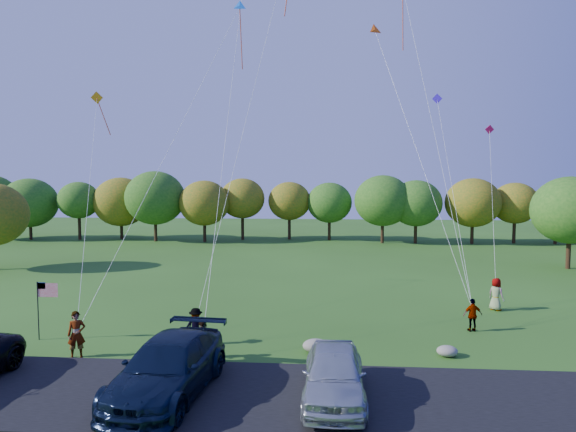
{
  "coord_description": "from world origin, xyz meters",
  "views": [
    {
      "loc": [
        4.63,
        -20.58,
        7.36
      ],
      "look_at": [
        2.57,
        6.0,
        5.35
      ],
      "focal_mm": 32.0,
      "sensor_mm": 36.0,
      "label": 1
    }
  ],
  "objects_px": {
    "flyer_d": "(473,315)",
    "flyer_b": "(203,340)",
    "flyer_a": "(77,334)",
    "flyer_c": "(196,326)",
    "flyer_e": "(496,294)",
    "minivan_silver": "(334,374)",
    "minivan_navy": "(168,368)"
  },
  "relations": [
    {
      "from": "flyer_b",
      "to": "flyer_c",
      "type": "distance_m",
      "value": 1.95
    },
    {
      "from": "flyer_a",
      "to": "flyer_e",
      "type": "bearing_deg",
      "value": -0.05
    },
    {
      "from": "flyer_a",
      "to": "flyer_b",
      "type": "distance_m",
      "value": 5.22
    },
    {
      "from": "minivan_navy",
      "to": "flyer_e",
      "type": "xyz_separation_m",
      "value": [
        14.64,
        12.4,
        -0.09
      ]
    },
    {
      "from": "minivan_navy",
      "to": "flyer_e",
      "type": "distance_m",
      "value": 19.18
    },
    {
      "from": "minivan_navy",
      "to": "flyer_b",
      "type": "bearing_deg",
      "value": 90.43
    },
    {
      "from": "minivan_navy",
      "to": "flyer_c",
      "type": "bearing_deg",
      "value": 100.31
    },
    {
      "from": "flyer_b",
      "to": "flyer_e",
      "type": "distance_m",
      "value": 16.81
    },
    {
      "from": "flyer_a",
      "to": "flyer_b",
      "type": "xyz_separation_m",
      "value": [
        5.21,
        0.21,
        -0.18
      ]
    },
    {
      "from": "flyer_c",
      "to": "flyer_d",
      "type": "xyz_separation_m",
      "value": [
        12.72,
        2.92,
        -0.02
      ]
    },
    {
      "from": "flyer_a",
      "to": "flyer_d",
      "type": "height_order",
      "value": "flyer_a"
    },
    {
      "from": "flyer_c",
      "to": "flyer_e",
      "type": "bearing_deg",
      "value": -153.24
    },
    {
      "from": "minivan_silver",
      "to": "flyer_d",
      "type": "relative_size",
      "value": 3.19
    },
    {
      "from": "flyer_e",
      "to": "flyer_a",
      "type": "bearing_deg",
      "value": 75.29
    },
    {
      "from": "flyer_a",
      "to": "flyer_b",
      "type": "height_order",
      "value": "flyer_a"
    },
    {
      "from": "flyer_d",
      "to": "flyer_e",
      "type": "height_order",
      "value": "flyer_e"
    },
    {
      "from": "minivan_navy",
      "to": "flyer_d",
      "type": "relative_size",
      "value": 4.07
    },
    {
      "from": "flyer_a",
      "to": "flyer_b",
      "type": "relative_size",
      "value": 1.24
    },
    {
      "from": "minivan_silver",
      "to": "flyer_d",
      "type": "bearing_deg",
      "value": 51.39
    },
    {
      "from": "flyer_a",
      "to": "flyer_c",
      "type": "bearing_deg",
      "value": -0.55
    },
    {
      "from": "minivan_navy",
      "to": "flyer_b",
      "type": "height_order",
      "value": "minivan_navy"
    },
    {
      "from": "minivan_navy",
      "to": "flyer_b",
      "type": "distance_m",
      "value": 3.62
    },
    {
      "from": "minivan_silver",
      "to": "flyer_e",
      "type": "relative_size",
      "value": 2.79
    },
    {
      "from": "minivan_silver",
      "to": "flyer_c",
      "type": "height_order",
      "value": "minivan_silver"
    },
    {
      "from": "minivan_silver",
      "to": "flyer_e",
      "type": "xyz_separation_m",
      "value": [
        9.09,
        12.33,
        -0.02
      ]
    },
    {
      "from": "flyer_d",
      "to": "flyer_b",
      "type": "bearing_deg",
      "value": 11.93
    },
    {
      "from": "flyer_c",
      "to": "flyer_d",
      "type": "height_order",
      "value": "flyer_c"
    },
    {
      "from": "flyer_a",
      "to": "flyer_c",
      "type": "xyz_separation_m",
      "value": [
        4.44,
        2.0,
        -0.14
      ]
    },
    {
      "from": "flyer_a",
      "to": "flyer_e",
      "type": "height_order",
      "value": "flyer_a"
    },
    {
      "from": "flyer_b",
      "to": "flyer_a",
      "type": "bearing_deg",
      "value": -154.68
    },
    {
      "from": "flyer_c",
      "to": "flyer_b",
      "type": "bearing_deg",
      "value": 115.34
    },
    {
      "from": "minivan_navy",
      "to": "flyer_c",
      "type": "xyz_separation_m",
      "value": [
        -0.46,
        5.39,
        -0.18
      ]
    }
  ]
}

